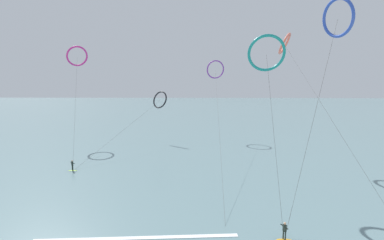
% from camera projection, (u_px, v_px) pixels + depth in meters
% --- Properties ---
extents(sea_water, '(400.00, 200.00, 0.08)m').
position_uv_depth(sea_water, '(196.00, 112.00, 121.20)').
color(sea_water, slate).
rests_on(sea_water, ground).
extents(surfer_amber, '(1.40, 0.67, 1.70)m').
position_uv_depth(surfer_amber, '(284.00, 232.00, 24.15)').
color(surfer_amber, orange).
rests_on(surfer_amber, ground).
extents(surfer_lime, '(1.40, 0.73, 1.70)m').
position_uv_depth(surfer_lime, '(72.00, 166.00, 42.81)').
color(surfer_lime, '#8CC62D').
rests_on(surfer_lime, ground).
extents(kite_teal, '(4.93, 14.65, 19.85)m').
position_uv_depth(kite_teal, '(266.00, 53.00, 35.04)').
color(kite_teal, teal).
rests_on(kite_teal, ground).
extents(kite_magenta, '(11.13, 26.15, 22.02)m').
position_uv_depth(kite_magenta, '(77.00, 56.00, 63.88)').
color(kite_magenta, '#CC288E').
rests_on(kite_magenta, ground).
extents(kite_charcoal, '(12.92, 24.77, 11.64)m').
position_uv_depth(kite_charcoal, '(160.00, 100.00, 63.88)').
color(kite_charcoal, black).
rests_on(kite_charcoal, ground).
extents(kite_violet, '(4.73, 46.54, 19.09)m').
position_uv_depth(kite_violet, '(215.00, 70.00, 68.73)').
color(kite_violet, purple).
rests_on(kite_violet, ground).
extents(kite_coral, '(3.86, 33.02, 22.59)m').
position_uv_depth(kite_coral, '(285.00, 44.00, 49.51)').
color(kite_coral, '#EA7260').
rests_on(kite_coral, ground).
extents(kite_cobalt, '(8.66, 10.75, 22.89)m').
position_uv_depth(kite_cobalt, '(338.00, 18.00, 29.60)').
color(kite_cobalt, '#2647B7').
rests_on(kite_cobalt, ground).
extents(wave_crest_mid, '(18.25, 1.80, 0.12)m').
position_uv_depth(wave_crest_mid, '(137.00, 238.00, 24.56)').
color(wave_crest_mid, white).
rests_on(wave_crest_mid, ground).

